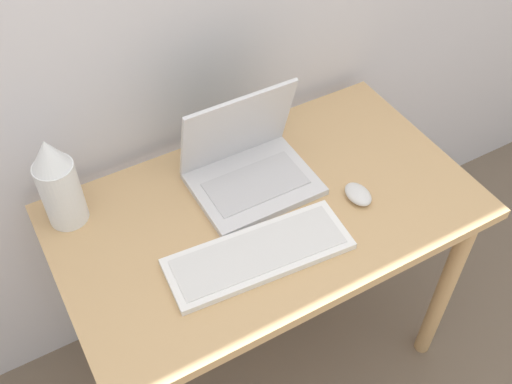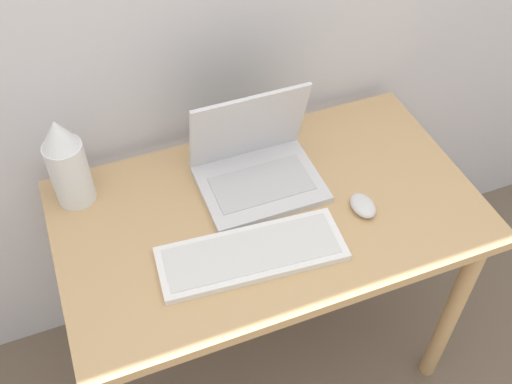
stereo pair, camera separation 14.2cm
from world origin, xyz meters
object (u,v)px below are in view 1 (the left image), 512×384
object	(u,v)px
laptop	(248,164)
vase	(58,183)
keyboard	(259,254)
mouse	(358,194)

from	to	relation	value
laptop	vase	distance (m)	0.47
keyboard	laptop	bearing A→B (deg)	66.73
laptop	mouse	xyz separation A→B (m)	(0.21, -0.20, -0.04)
mouse	vase	bearing A→B (deg)	155.63
laptop	mouse	world-z (taller)	laptop
laptop	vase	world-z (taller)	same
keyboard	mouse	world-z (taller)	mouse
keyboard	vase	bearing A→B (deg)	136.11
laptop	mouse	bearing A→B (deg)	-43.18
keyboard	vase	xyz separation A→B (m)	(-0.35, 0.34, 0.12)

